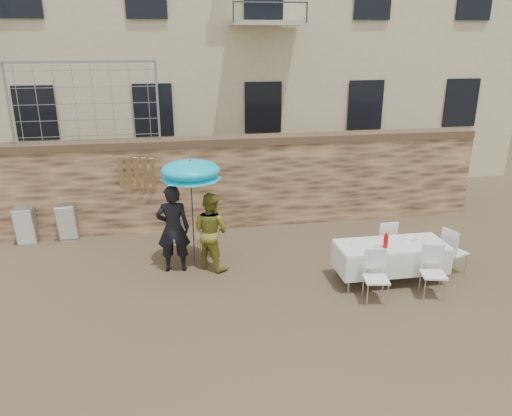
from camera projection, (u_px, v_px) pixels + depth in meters
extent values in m
plane|color=brown|center=(255.00, 337.00, 7.98)|extent=(80.00, 80.00, 0.00)
cube|color=#906948|center=(221.00, 183.00, 12.26)|extent=(13.00, 0.50, 2.20)
imported|color=black|center=(173.00, 229.00, 9.94)|extent=(0.68, 0.47, 1.81)
imported|color=#A5A132|center=(211.00, 231.00, 10.09)|extent=(0.99, 0.98, 1.61)
cylinder|color=#3F3F44|center=(193.00, 224.00, 10.08)|extent=(0.03, 0.03, 1.90)
cone|color=#09BEE1|center=(191.00, 173.00, 9.73)|extent=(1.21, 1.21, 0.22)
cube|color=white|center=(392.00, 245.00, 9.56)|extent=(2.10, 0.85, 0.05)
cylinder|color=silver|center=(349.00, 275.00, 9.21)|extent=(0.04, 0.04, 0.74)
cylinder|color=silver|center=(444.00, 267.00, 9.52)|extent=(0.04, 0.04, 0.74)
cylinder|color=silver|center=(337.00, 259.00, 9.86)|extent=(0.04, 0.04, 0.74)
cylinder|color=silver|center=(427.00, 252.00, 10.16)|extent=(0.04, 0.04, 0.74)
cylinder|color=red|center=(386.00, 241.00, 9.34)|extent=(0.09, 0.09, 0.26)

